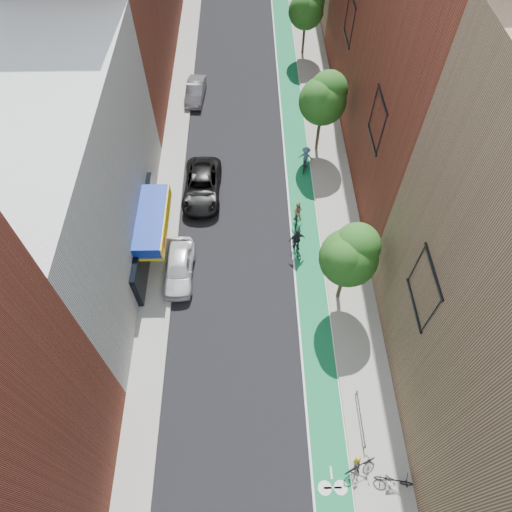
{
  "coord_description": "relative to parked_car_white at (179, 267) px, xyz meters",
  "views": [
    {
      "loc": [
        0.07,
        -4.69,
        25.33
      ],
      "look_at": [
        0.43,
        12.29,
        1.5
      ],
      "focal_mm": 32.0,
      "sensor_mm": 36.0,
      "label": 1
    }
  ],
  "objects": [
    {
      "name": "bike_lane",
      "position": [
        8.6,
        14.0,
        -0.78
      ],
      "size": [
        2.0,
        68.0,
        0.01
      ],
      "primitive_type": "cube",
      "color": "#12682D",
      "rests_on": "ground"
    },
    {
      "name": "parked_car_black",
      "position": [
        1.16,
        7.26,
        0.02
      ],
      "size": [
        2.79,
        5.85,
        1.61
      ],
      "primitive_type": "imported",
      "rotation": [
        0.0,
        0.0,
        -0.02
      ],
      "color": "black",
      "rests_on": "ground"
    },
    {
      "name": "fire_hydrant",
      "position": [
        9.9,
        -11.84,
        -0.22
      ],
      "size": [
        0.28,
        0.28,
        0.79
      ],
      "color": "gold",
      "rests_on": "sidewalk_right"
    },
    {
      "name": "parked_bike_mid",
      "position": [
        10.0,
        -12.11,
        -0.09
      ],
      "size": [
        1.88,
        1.22,
        1.1
      ],
      "primitive_type": "imported",
      "rotation": [
        0.0,
        0.0,
        1.99
      ],
      "color": "black",
      "rests_on": "sidewalk_right"
    },
    {
      "name": "cyclist_lane_mid",
      "position": [
        7.8,
        1.7,
        0.05
      ],
      "size": [
        1.16,
        1.95,
        2.21
      ],
      "rotation": [
        0.0,
        0.0,
        3.36
      ],
      "color": "black",
      "rests_on": "ground"
    },
    {
      "name": "sidewalk_left",
      "position": [
        -1.4,
        14.0,
        -0.72
      ],
      "size": [
        2.0,
        68.0,
        0.15
      ],
      "primitive_type": "cube",
      "color": "gray",
      "rests_on": "ground"
    },
    {
      "name": "parked_bike_far",
      "position": [
        11.57,
        -12.81,
        -0.14
      ],
      "size": [
        2.01,
        1.03,
        1.01
      ],
      "primitive_type": "imported",
      "rotation": [
        0.0,
        0.0,
        1.37
      ],
      "color": "black",
      "rests_on": "sidewalk_right"
    },
    {
      "name": "tree_mid",
      "position": [
        10.25,
        12.02,
        4.1
      ],
      "size": [
        3.55,
        3.53,
        6.74
      ],
      "color": "#332619",
      "rests_on": "ground"
    },
    {
      "name": "parked_car_silver",
      "position": [
        0.0,
        19.12,
        -0.09
      ],
      "size": [
        1.82,
        4.35,
        1.4
      ],
      "primitive_type": "imported",
      "rotation": [
        0.0,
        0.0,
        -0.08
      ],
      "color": "gray",
      "rests_on": "ground"
    },
    {
      "name": "cyclist_lane_near",
      "position": [
        8.02,
        4.32,
        0.03
      ],
      "size": [
        0.89,
        1.79,
        1.97
      ],
      "rotation": [
        0.0,
        0.0,
        2.96
      ],
      "color": "black",
      "rests_on": "ground"
    },
    {
      "name": "building_left_white",
      "position": [
        -6.4,
        2.0,
        5.21
      ],
      "size": [
        8.0,
        20.0,
        12.0
      ],
      "primitive_type": "cube",
      "color": "silver",
      "rests_on": "ground"
    },
    {
      "name": "parked_car_white",
      "position": [
        0.0,
        0.0,
        0.0
      ],
      "size": [
        1.92,
        4.66,
        1.58
      ],
      "primitive_type": "imported",
      "rotation": [
        0.0,
        0.0,
        -0.01
      ],
      "color": "silver",
      "rests_on": "ground"
    },
    {
      "name": "tree_near",
      "position": [
        10.25,
        -1.98,
        3.86
      ],
      "size": [
        3.4,
        3.36,
        6.42
      ],
      "color": "#332619",
      "rests_on": "ground"
    },
    {
      "name": "sidewalk_right",
      "position": [
        11.1,
        14.0,
        -0.72
      ],
      "size": [
        3.0,
        68.0,
        0.15
      ],
      "primitive_type": "cube",
      "color": "gray",
      "rests_on": "ground"
    },
    {
      "name": "tree_far",
      "position": [
        10.25,
        26.02,
        3.71
      ],
      "size": [
        3.3,
        3.25,
        6.21
      ],
      "color": "#332619",
      "rests_on": "ground"
    },
    {
      "name": "ground",
      "position": [
        4.6,
        -12.0,
        -0.79
      ],
      "size": [
        160.0,
        160.0,
        0.0
      ],
      "primitive_type": "plane",
      "color": "black",
      "rests_on": "ground"
    },
    {
      "name": "cyclist_lane_far",
      "position": [
        9.08,
        9.82,
        0.1
      ],
      "size": [
        1.2,
        1.83,
        2.03
      ],
      "rotation": [
        0.0,
        0.0,
        2.9
      ],
      "color": "black",
      "rests_on": "ground"
    }
  ]
}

